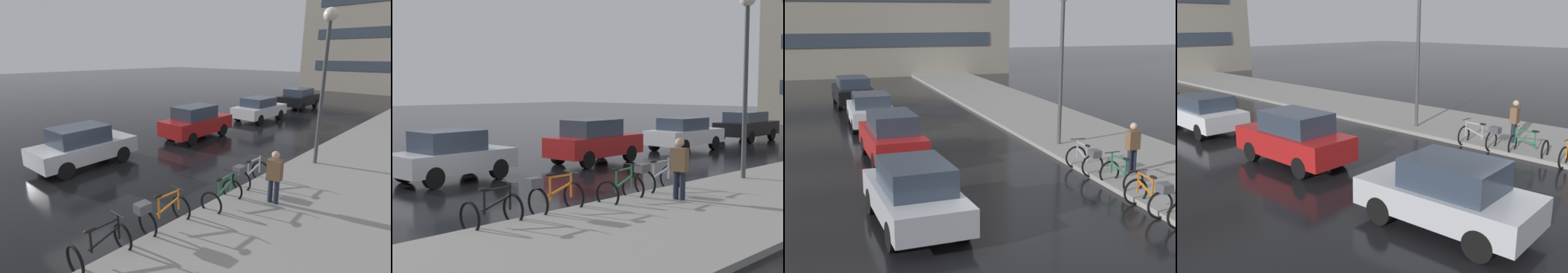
% 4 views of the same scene
% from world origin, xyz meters
% --- Properties ---
extents(ground_plane, '(140.00, 140.00, 0.00)m').
position_xyz_m(ground_plane, '(0.00, 0.00, 0.00)').
color(ground_plane, black).
extents(sidewalk_kerb, '(4.80, 60.00, 0.14)m').
position_xyz_m(sidewalk_kerb, '(6.00, 10.00, 0.07)').
color(sidewalk_kerb, gray).
rests_on(sidewalk_kerb, ground).
extents(bicycle_second, '(0.73, 1.39, 0.99)m').
position_xyz_m(bicycle_second, '(3.56, 0.11, 0.50)').
color(bicycle_second, black).
rests_on(bicycle_second, ground).
extents(bicycle_third, '(0.80, 1.20, 0.98)m').
position_xyz_m(bicycle_third, '(3.91, 2.07, 0.39)').
color(bicycle_third, black).
rests_on(bicycle_third, ground).
extents(bicycle_farthest, '(0.75, 1.44, 1.00)m').
position_xyz_m(bicycle_farthest, '(3.69, 3.70, 0.49)').
color(bicycle_farthest, black).
rests_on(bicycle_farthest, ground).
extents(car_silver, '(2.00, 3.95, 1.58)m').
position_xyz_m(car_silver, '(-2.16, 1.03, 0.80)').
color(car_silver, '#B2B5BA').
rests_on(car_silver, ground).
extents(car_red, '(1.84, 4.03, 1.69)m').
position_xyz_m(car_red, '(-1.80, 7.04, 0.85)').
color(car_red, '#AD1919').
rests_on(car_red, ground).
extents(car_white, '(1.85, 3.96, 1.52)m').
position_xyz_m(car_white, '(-1.84, 13.09, 0.78)').
color(car_white, silver).
rests_on(car_white, ground).
extents(car_black, '(2.06, 4.27, 1.59)m').
position_xyz_m(car_black, '(-2.12, 19.40, 0.82)').
color(car_black, black).
rests_on(car_black, ground).
extents(pedestrian, '(0.43, 0.29, 1.67)m').
position_xyz_m(pedestrian, '(4.92, 3.11, 0.94)').
color(pedestrian, '#1E2333').
rests_on(pedestrian, ground).
extents(streetlamp, '(0.47, 0.47, 5.78)m').
position_xyz_m(streetlamp, '(4.42, 7.18, 4.13)').
color(streetlamp, '#424247').
rests_on(streetlamp, ground).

